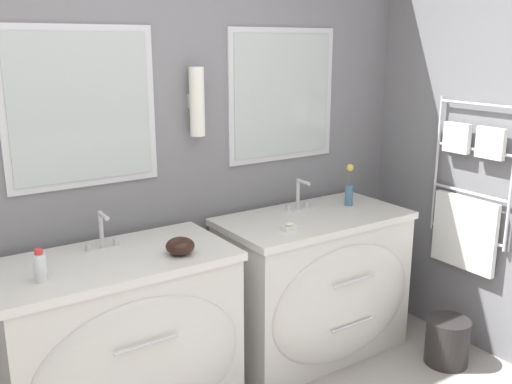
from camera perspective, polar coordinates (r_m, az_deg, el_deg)
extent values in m
cube|color=slate|center=(3.06, -14.85, 3.68)|extent=(5.58, 0.06, 2.60)
cube|color=silver|center=(2.95, -17.08, 8.05)|extent=(0.77, 0.02, 0.79)
cube|color=#B2BCBA|center=(2.94, -17.02, 8.04)|extent=(0.70, 0.01, 0.72)
cube|color=silver|center=(3.51, 2.65, 9.64)|extent=(0.77, 0.02, 0.79)
cube|color=#B2BCBA|center=(3.50, 2.75, 9.62)|extent=(0.70, 0.01, 0.72)
cylinder|color=white|center=(3.13, -5.92, 8.97)|extent=(0.08, 0.08, 0.37)
cube|color=silver|center=(3.18, -6.36, 9.04)|extent=(0.05, 0.02, 0.08)
cube|color=slate|center=(3.60, 23.15, 4.58)|extent=(0.06, 3.43, 2.60)
cylinder|color=silver|center=(3.50, 24.23, 1.13)|extent=(0.02, 0.02, 0.85)
cylinder|color=silver|center=(3.79, 17.62, 2.71)|extent=(0.02, 0.02, 0.85)
cylinder|color=silver|center=(3.58, 21.38, 8.16)|extent=(0.02, 0.52, 0.02)
cylinder|color=silver|center=(3.61, 20.99, 4.00)|extent=(0.02, 0.52, 0.02)
cylinder|color=silver|center=(3.67, 20.61, -0.07)|extent=(0.02, 0.52, 0.02)
cylinder|color=silver|center=(3.74, 20.25, -3.99)|extent=(0.02, 0.52, 0.02)
cube|color=white|center=(3.72, 20.10, -3.85)|extent=(0.04, 0.44, 0.45)
cube|color=white|center=(3.53, 22.41, 4.54)|extent=(0.04, 0.18, 0.18)
cube|color=white|center=(3.66, 19.45, 5.14)|extent=(0.04, 0.18, 0.18)
cube|color=silver|center=(2.99, -13.48, -14.56)|extent=(1.10, 0.57, 0.83)
ellipsoid|color=silver|center=(2.76, -11.28, -17.12)|extent=(1.01, 0.13, 0.70)
cube|color=silver|center=(2.81, -14.01, -6.75)|extent=(1.13, 0.60, 0.04)
ellipsoid|color=white|center=(2.79, -13.79, -7.23)|extent=(0.37, 0.32, 0.07)
cylinder|color=silver|center=(2.62, -10.83, -14.76)|extent=(0.30, 0.01, 0.01)
cube|color=silver|center=(3.54, 5.63, -9.41)|extent=(1.10, 0.57, 0.83)
ellipsoid|color=silver|center=(3.35, 8.79, -11.02)|extent=(1.01, 0.13, 0.70)
cube|color=silver|center=(3.39, 5.82, -2.66)|extent=(1.13, 0.60, 0.04)
ellipsoid|color=white|center=(3.37, 6.12, -3.03)|extent=(0.37, 0.32, 0.07)
cylinder|color=silver|center=(3.23, 9.78, -8.80)|extent=(0.30, 0.01, 0.01)
cylinder|color=silver|center=(3.34, 9.58, -12.99)|extent=(0.30, 0.01, 0.01)
cylinder|color=silver|center=(2.91, -15.22, -3.65)|extent=(0.02, 0.02, 0.19)
cylinder|color=silver|center=(2.84, -14.99, -2.33)|extent=(0.02, 0.10, 0.02)
cylinder|color=silver|center=(2.92, -16.42, -5.31)|extent=(0.03, 0.03, 0.04)
cylinder|color=silver|center=(2.96, -13.83, -4.86)|extent=(0.03, 0.03, 0.04)
cylinder|color=silver|center=(3.47, 4.22, -0.20)|extent=(0.02, 0.02, 0.19)
cylinder|color=silver|center=(3.41, 4.78, 0.97)|extent=(0.02, 0.10, 0.02)
cylinder|color=silver|center=(3.45, 3.28, -1.61)|extent=(0.03, 0.03, 0.04)
cylinder|color=silver|center=(3.53, 5.09, -1.25)|extent=(0.03, 0.03, 0.04)
cylinder|color=silver|center=(2.60, -20.78, -7.12)|extent=(0.05, 0.05, 0.12)
cylinder|color=red|center=(2.58, -20.93, -5.59)|extent=(0.03, 0.03, 0.02)
ellipsoid|color=black|center=(2.77, -7.60, -5.38)|extent=(0.14, 0.14, 0.08)
cylinder|color=teal|center=(3.60, 9.27, -0.35)|extent=(0.05, 0.05, 0.13)
cylinder|color=#477238|center=(3.57, 9.35, 1.52)|extent=(0.01, 0.01, 0.11)
sphere|color=#E5BF47|center=(3.56, 9.39, 2.41)|extent=(0.04, 0.04, 0.04)
cube|color=white|center=(3.11, 3.33, -3.60)|extent=(0.08, 0.06, 0.02)
ellipsoid|color=#F2E5CC|center=(3.10, 3.34, -3.22)|extent=(0.05, 0.03, 0.02)
cylinder|color=#282626|center=(3.68, 18.58, -13.96)|extent=(0.25, 0.25, 0.28)
torus|color=#282626|center=(3.62, 18.75, -12.09)|extent=(0.26, 0.26, 0.01)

